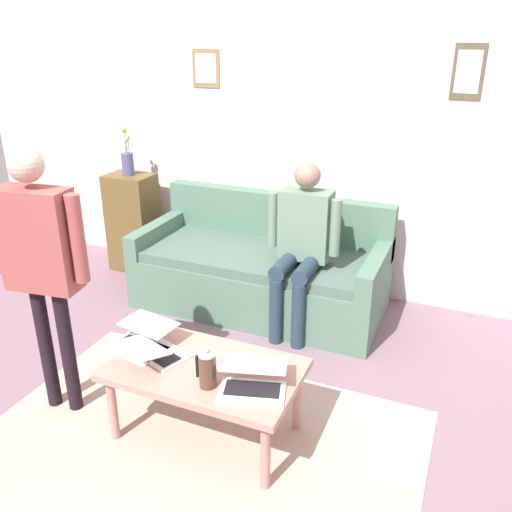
# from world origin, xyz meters

# --- Properties ---
(ground_plane) EXTENTS (7.68, 7.68, 0.00)m
(ground_plane) POSITION_xyz_m (0.00, 0.00, 0.00)
(ground_plane) COLOR #775A67
(area_rug) EXTENTS (2.40, 1.59, 0.01)m
(area_rug) POSITION_xyz_m (-0.04, 0.05, 0.00)
(area_rug) COLOR tan
(area_rug) RESTS_ON ground_plane
(back_wall) EXTENTS (7.04, 0.11, 2.70)m
(back_wall) POSITION_xyz_m (-0.00, -2.20, 1.35)
(back_wall) COLOR silver
(back_wall) RESTS_ON ground_plane
(couch) EXTENTS (1.99, 0.88, 0.88)m
(couch) POSITION_xyz_m (0.28, -1.62, 0.31)
(couch) COLOR #4A6B57
(couch) RESTS_ON ground_plane
(coffee_table) EXTENTS (1.04, 0.61, 0.45)m
(coffee_table) POSITION_xyz_m (-0.04, -0.05, 0.40)
(coffee_table) COLOR #AB7867
(coffee_table) RESTS_ON ground_plane
(laptop_left) EXTENTS (0.40, 0.38, 0.12)m
(laptop_left) POSITION_xyz_m (-0.36, 0.03, 0.49)
(laptop_left) COLOR silver
(laptop_left) RESTS_ON coffee_table
(laptop_center) EXTENTS (0.38, 0.41, 0.13)m
(laptop_center) POSITION_xyz_m (0.25, -0.01, 0.49)
(laptop_center) COLOR silver
(laptop_center) RESTS_ON coffee_table
(laptop_right) EXTENTS (0.37, 0.36, 0.12)m
(laptop_right) POSITION_xyz_m (0.40, -0.09, 0.49)
(laptop_right) COLOR silver
(laptop_right) RESTS_ON coffee_table
(french_press) EXTENTS (0.11, 0.09, 0.23)m
(french_press) POSITION_xyz_m (-0.13, 0.09, 0.55)
(french_press) COLOR #4C3323
(french_press) RESTS_ON coffee_table
(side_shelf) EXTENTS (0.42, 0.32, 0.92)m
(side_shelf) POSITION_xyz_m (1.69, -1.85, 0.46)
(side_shelf) COLOR brown
(side_shelf) RESTS_ON ground_plane
(flower_vase) EXTENTS (0.11, 0.11, 0.44)m
(flower_vase) POSITION_xyz_m (1.69, -1.85, 1.05)
(flower_vase) COLOR #474C79
(flower_vase) RESTS_ON side_shelf
(person_standing) EXTENTS (0.57, 0.23, 1.59)m
(person_standing) POSITION_xyz_m (0.88, 0.08, 1.02)
(person_standing) COLOR black
(person_standing) RESTS_ON ground_plane
(person_seated) EXTENTS (0.55, 0.51, 1.28)m
(person_seated) POSITION_xyz_m (-0.13, -1.39, 0.73)
(person_seated) COLOR #213240
(person_seated) RESTS_ON ground_plane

